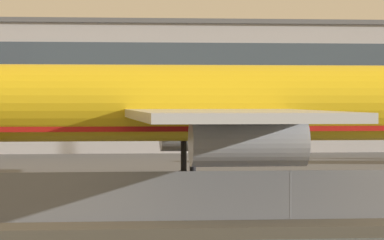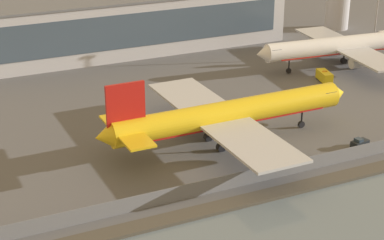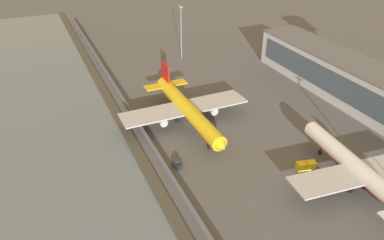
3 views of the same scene
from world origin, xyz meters
name	(u,v)px [view 1 (image 1 of 3)]	position (x,y,z in m)	size (l,w,h in m)	color
ground_plane	(239,194)	(0.00, 0.00, 0.00)	(500.00, 500.00, 0.00)	#565659
shoreline_seawall	(311,229)	(0.00, -20.50, 0.25)	(320.00, 3.00, 0.50)	#474238
perimeter_fence	(290,197)	(0.00, -16.00, 1.23)	(280.00, 0.10, 2.45)	slate
cargo_jet_yellow	(226,106)	(-0.92, -1.12, 5.36)	(48.77, 41.63, 14.06)	yellow
terminal_building	(191,87)	(3.50, 58.89, 7.18)	(82.04, 16.58, 14.33)	#B2B2B7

